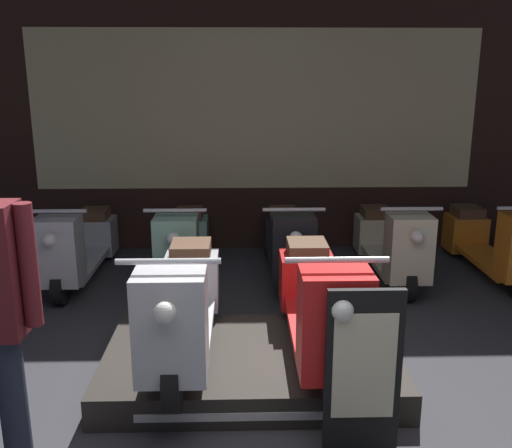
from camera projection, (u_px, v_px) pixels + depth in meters
shop_wall_back at (255, 106)px, 6.17m from camera, size 8.72×0.09×3.20m
display_platform at (251, 364)px, 3.72m from camera, size 1.89×1.15×0.20m
scooter_display_left at (183, 305)px, 3.57m from camera, size 0.53×1.71×0.84m
scooter_display_right at (318, 303)px, 3.59m from camera, size 0.53×1.71×0.84m
scooter_backrow_0 at (79, 246)px, 5.46m from camera, size 0.53×1.71×0.84m
scooter_backrow_1 at (184, 245)px, 5.49m from camera, size 0.53×1.71×0.84m
scooter_backrow_2 at (287, 244)px, 5.52m from camera, size 0.53×1.71×0.84m
scooter_backrow_3 at (390, 244)px, 5.54m from camera, size 0.53×1.71×0.84m
scooter_backrow_4 at (491, 243)px, 5.57m from camera, size 0.53×1.71×0.84m
price_sign_board at (363, 377)px, 2.84m from camera, size 0.38×0.04×0.94m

